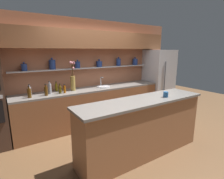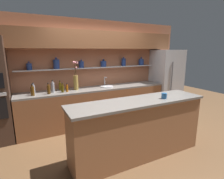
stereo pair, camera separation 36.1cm
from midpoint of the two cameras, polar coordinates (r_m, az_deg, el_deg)
ground_plane at (r=3.72m, az=1.49°, el=-16.96°), size 12.00×12.00×0.00m
back_wall_unit at (r=4.59m, az=-9.35°, el=8.86°), size 5.20×0.44×2.60m
back_counter_unit at (r=4.50m, az=-8.31°, el=-5.35°), size 3.72×0.62×0.92m
island_counter at (r=3.16m, az=6.38°, el=-12.21°), size 2.43×0.61×1.02m
refrigerator at (r=5.66m, az=13.19°, el=3.03°), size 0.80×0.73×1.86m
flower_vase at (r=4.18m, az=-15.14°, el=2.87°), size 0.14×0.16×0.68m
sink_fixture at (r=4.50m, az=-5.23°, el=1.09°), size 0.33×0.33×0.25m
bottle_spirit_0 at (r=4.02m, az=-27.68°, el=-0.52°), size 0.07×0.07×0.24m
bottle_oil_1 at (r=4.00m, az=-19.13°, el=-0.06°), size 0.06×0.06×0.22m
bottle_spirit_2 at (r=4.05m, az=-22.12°, el=0.27°), size 0.07×0.07×0.28m
bottle_spirit_3 at (r=3.88m, az=-27.88°, el=-1.03°), size 0.07×0.07×0.24m
bottle_oil_4 at (r=4.26m, az=-20.05°, el=0.65°), size 0.06×0.06×0.22m
bottle_spirit_5 at (r=3.92m, az=-23.27°, el=-0.43°), size 0.07×0.07×0.24m
bottle_sauce_6 at (r=4.02m, az=-17.75°, el=0.05°), size 0.05×0.05×0.19m
coffee_mug at (r=3.20m, az=14.10°, el=-1.62°), size 0.11×0.09×0.10m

